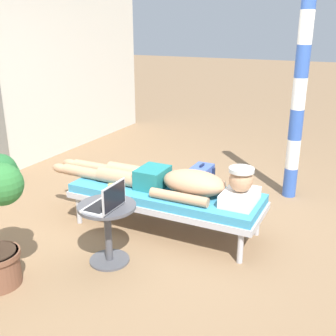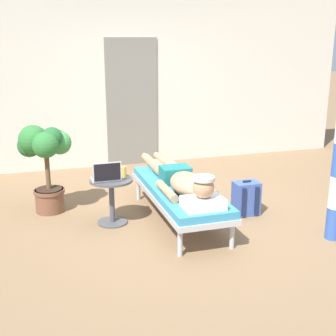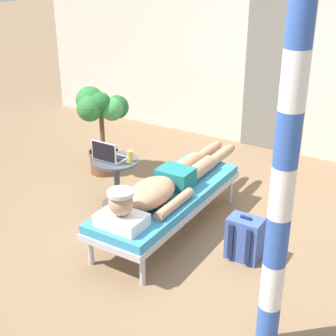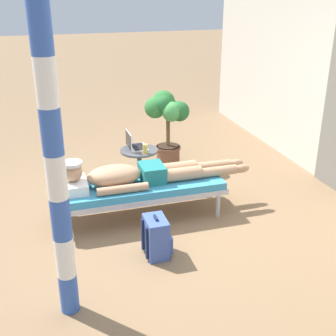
{
  "view_description": "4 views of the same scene",
  "coord_description": "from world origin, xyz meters",
  "px_view_note": "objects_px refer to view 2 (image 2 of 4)",
  "views": [
    {
      "loc": [
        -3.42,
        -1.65,
        1.92
      ],
      "look_at": [
        -0.11,
        -0.03,
        0.63
      ],
      "focal_mm": 44.29,
      "sensor_mm": 36.0,
      "label": 1
    },
    {
      "loc": [
        -1.71,
        -4.62,
        2.03
      ],
      "look_at": [
        -0.24,
        0.09,
        0.61
      ],
      "focal_mm": 48.6,
      "sensor_mm": 36.0,
      "label": 2
    },
    {
      "loc": [
        2.02,
        -3.5,
        2.52
      ],
      "look_at": [
        -0.15,
        0.0,
        0.66
      ],
      "focal_mm": 51.6,
      "sensor_mm": 36.0,
      "label": 3
    },
    {
      "loc": [
        4.24,
        -1.01,
        2.48
      ],
      "look_at": [
        -0.04,
        0.28,
        0.59
      ],
      "focal_mm": 47.02,
      "sensor_mm": 36.0,
      "label": 4
    }
  ],
  "objects_px": {
    "side_table": "(112,193)",
    "laptop": "(106,176)",
    "drink_glass": "(123,172)",
    "lounge_chair": "(179,192)",
    "potted_plant": "(46,154)",
    "person_reclining": "(181,179)",
    "backpack": "(246,199)"
  },
  "relations": [
    {
      "from": "side_table",
      "to": "laptop",
      "type": "bearing_deg",
      "value": -139.48
    },
    {
      "from": "side_table",
      "to": "drink_glass",
      "type": "distance_m",
      "value": 0.28
    },
    {
      "from": "lounge_chair",
      "to": "potted_plant",
      "type": "distance_m",
      "value": 1.63
    },
    {
      "from": "laptop",
      "to": "side_table",
      "type": "bearing_deg",
      "value": 40.52
    },
    {
      "from": "lounge_chair",
      "to": "side_table",
      "type": "relative_size",
      "value": 3.59
    },
    {
      "from": "lounge_chair",
      "to": "drink_glass",
      "type": "xyz_separation_m",
      "value": [
        -0.59,
        0.21,
        0.24
      ]
    },
    {
      "from": "laptop",
      "to": "drink_glass",
      "type": "distance_m",
      "value": 0.23
    },
    {
      "from": "lounge_chair",
      "to": "person_reclining",
      "type": "xyz_separation_m",
      "value": [
        0.0,
        -0.06,
        0.17
      ]
    },
    {
      "from": "side_table",
      "to": "potted_plant",
      "type": "xyz_separation_m",
      "value": [
        -0.66,
        0.57,
        0.37
      ]
    },
    {
      "from": "lounge_chair",
      "to": "drink_glass",
      "type": "distance_m",
      "value": 0.67
    },
    {
      "from": "person_reclining",
      "to": "potted_plant",
      "type": "relative_size",
      "value": 2.02
    },
    {
      "from": "laptop",
      "to": "backpack",
      "type": "bearing_deg",
      "value": -5.42
    },
    {
      "from": "laptop",
      "to": "potted_plant",
      "type": "bearing_deg",
      "value": 134.1
    },
    {
      "from": "lounge_chair",
      "to": "drink_glass",
      "type": "bearing_deg",
      "value": 160.51
    },
    {
      "from": "drink_glass",
      "to": "lounge_chair",
      "type": "bearing_deg",
      "value": -19.49
    },
    {
      "from": "person_reclining",
      "to": "side_table",
      "type": "xyz_separation_m",
      "value": [
        -0.74,
        0.23,
        -0.16
      ]
    },
    {
      "from": "side_table",
      "to": "laptop",
      "type": "distance_m",
      "value": 0.24
    },
    {
      "from": "person_reclining",
      "to": "side_table",
      "type": "height_order",
      "value": "person_reclining"
    },
    {
      "from": "side_table",
      "to": "potted_plant",
      "type": "relative_size",
      "value": 0.49
    },
    {
      "from": "lounge_chair",
      "to": "backpack",
      "type": "xyz_separation_m",
      "value": [
        0.82,
        -0.04,
        -0.15
      ]
    },
    {
      "from": "person_reclining",
      "to": "laptop",
      "type": "distance_m",
      "value": 0.82
    },
    {
      "from": "drink_glass",
      "to": "backpack",
      "type": "relative_size",
      "value": 0.28
    },
    {
      "from": "backpack",
      "to": "lounge_chair",
      "type": "bearing_deg",
      "value": 177.1
    },
    {
      "from": "lounge_chair",
      "to": "person_reclining",
      "type": "height_order",
      "value": "person_reclining"
    },
    {
      "from": "side_table",
      "to": "person_reclining",
      "type": "bearing_deg",
      "value": -16.89
    },
    {
      "from": "side_table",
      "to": "drink_glass",
      "type": "height_order",
      "value": "drink_glass"
    },
    {
      "from": "side_table",
      "to": "laptop",
      "type": "relative_size",
      "value": 1.69
    },
    {
      "from": "backpack",
      "to": "person_reclining",
      "type": "bearing_deg",
      "value": -178.62
    },
    {
      "from": "side_table",
      "to": "drink_glass",
      "type": "xyz_separation_m",
      "value": [
        0.15,
        0.05,
        0.23
      ]
    },
    {
      "from": "side_table",
      "to": "drink_glass",
      "type": "relative_size",
      "value": 4.39
    },
    {
      "from": "lounge_chair",
      "to": "side_table",
      "type": "bearing_deg",
      "value": 167.57
    },
    {
      "from": "laptop",
      "to": "backpack",
      "type": "relative_size",
      "value": 0.73
    }
  ]
}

